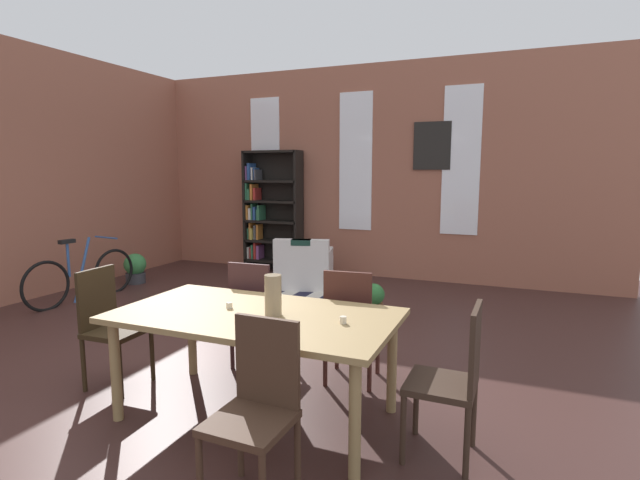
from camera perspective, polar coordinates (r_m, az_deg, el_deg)
ground_plane at (r=4.43m, az=-14.28°, el=-14.89°), size 11.18×11.18×0.00m
back_wall_brick at (r=8.01m, az=4.37°, el=7.96°), size 8.10×0.12×3.40m
window_pane_0 at (r=8.60m, az=-6.45°, el=9.07°), size 0.55×0.02×2.21m
window_pane_1 at (r=7.94m, az=4.23°, el=9.19°), size 0.55×0.02×2.21m
window_pane_2 at (r=7.59m, az=16.34°, el=8.94°), size 0.55×0.02×2.21m
dining_table at (r=3.40m, az=-7.65°, el=-9.73°), size 1.93×1.04×0.75m
vase_on_table at (r=3.28m, az=-5.57°, el=-6.50°), size 0.11×0.11×0.28m
tealight_candle_0 at (r=3.12m, az=2.75°, el=-9.41°), size 0.04×0.04×0.05m
tealight_candle_1 at (r=3.51m, az=-10.67°, el=-7.60°), size 0.04×0.04×0.04m
dining_chair_far_right at (r=3.93m, az=3.63°, el=-9.70°), size 0.44×0.44×0.95m
dining_chair_head_left at (r=4.25m, az=-23.63°, el=-8.98°), size 0.41×0.41×0.95m
dining_chair_head_right at (r=3.06m, az=15.53°, el=-15.30°), size 0.41×0.41×0.95m
dining_chair_far_left at (r=4.27m, az=-7.62°, el=-8.27°), size 0.42×0.42×0.95m
dining_chair_near_right at (r=2.66m, az=-7.46°, el=-18.74°), size 0.41×0.41×0.95m
bookshelf_tall at (r=8.40m, az=-6.05°, el=3.37°), size 1.02×0.32×2.06m
armchair_white at (r=7.24m, az=-1.87°, el=-3.33°), size 0.99×0.99×0.75m
bicycle_second at (r=7.18m, az=-26.30°, el=-3.90°), size 0.44×1.66×0.89m
potted_plant_by_shelf at (r=7.98m, az=-20.99°, el=-3.10°), size 0.33×0.33×0.46m
potted_plant_corner at (r=5.63m, az=6.35°, el=-7.23°), size 0.25×0.25×0.44m
striped_rug at (r=6.73m, az=-3.42°, el=-6.62°), size 1.61×0.91×0.01m
framed_picture at (r=7.65m, az=13.11°, el=10.79°), size 0.56×0.03×0.72m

